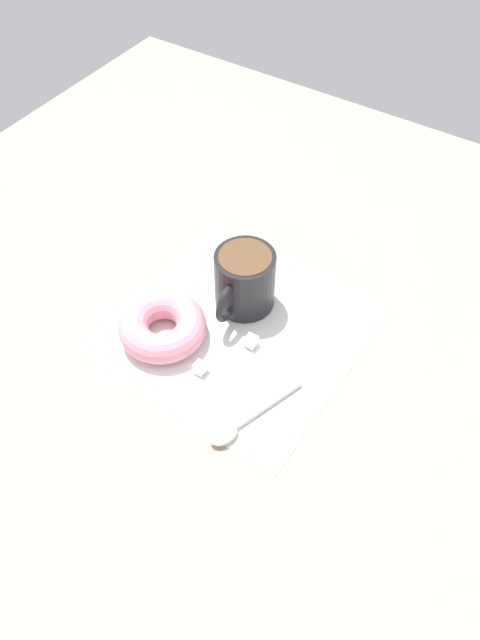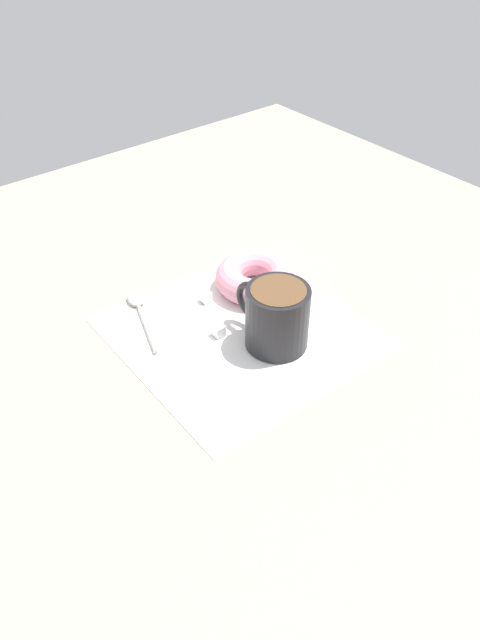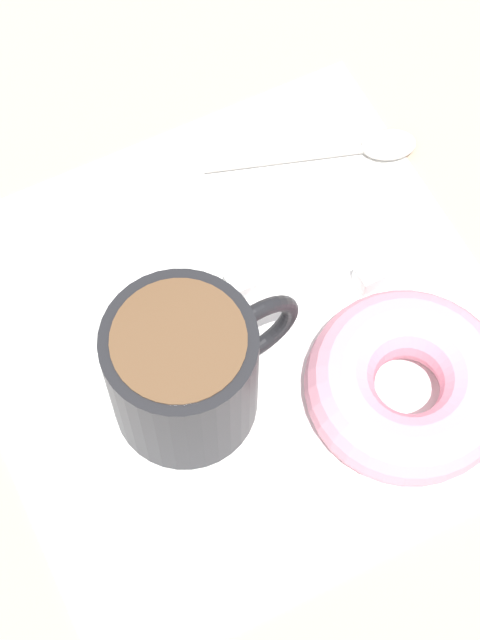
% 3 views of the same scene
% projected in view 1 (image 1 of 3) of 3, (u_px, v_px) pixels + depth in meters
% --- Properties ---
extents(ground_plane, '(1.20, 1.20, 0.02)m').
position_uv_depth(ground_plane, '(227.00, 338.00, 0.83)').
color(ground_plane, tan).
extents(napkin, '(0.31, 0.31, 0.00)m').
position_uv_depth(napkin, '(240.00, 330.00, 0.83)').
color(napkin, white).
rests_on(napkin, ground_plane).
extents(coffee_cup, '(0.11, 0.08, 0.09)m').
position_uv_depth(coffee_cup, '(244.00, 280.00, 0.83)').
color(coffee_cup, black).
rests_on(coffee_cup, napkin).
extents(donut, '(0.11, 0.11, 0.04)m').
position_uv_depth(donut, '(162.00, 326.00, 0.81)').
color(donut, pink).
rests_on(donut, napkin).
extents(spoon, '(0.13, 0.06, 0.01)m').
position_uv_depth(spoon, '(237.00, 426.00, 0.73)').
color(spoon, '#B7B2A8').
rests_on(spoon, napkin).
extents(sugar_cube, '(0.01, 0.01, 0.01)m').
position_uv_depth(sugar_cube, '(250.00, 343.00, 0.80)').
color(sugar_cube, white).
rests_on(sugar_cube, napkin).
extents(sugar_cube_extra, '(0.01, 0.01, 0.01)m').
position_uv_depth(sugar_cube_extra, '(200.00, 368.00, 0.78)').
color(sugar_cube_extra, white).
rests_on(sugar_cube_extra, napkin).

